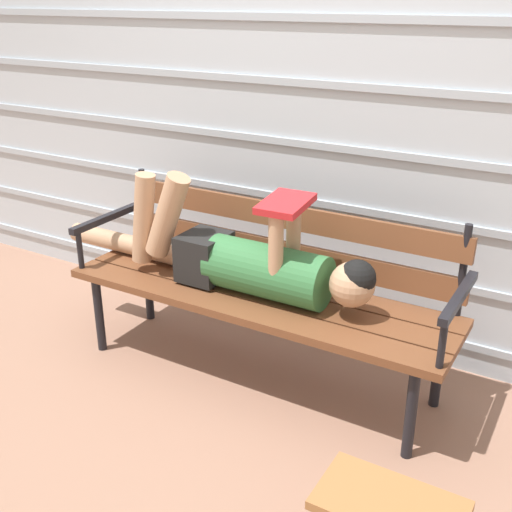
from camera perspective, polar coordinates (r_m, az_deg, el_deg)
The scene contains 4 objects.
ground_plane at distance 3.01m, azimuth -0.70°, elevation -11.36°, with size 12.00×12.00×0.00m, color #936B56.
house_siding at distance 3.10m, azimuth 5.43°, elevation 12.75°, with size 5.40×0.08×2.31m.
park_bench at distance 2.88m, azimuth 0.72°, elevation -2.11°, with size 1.82×0.52×0.84m.
reclining_person at distance 2.82m, azimuth -1.40°, elevation -0.23°, with size 1.72×0.26×0.52m.
Camera 1 is at (1.29, -2.13, 1.69)m, focal length 44.02 mm.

